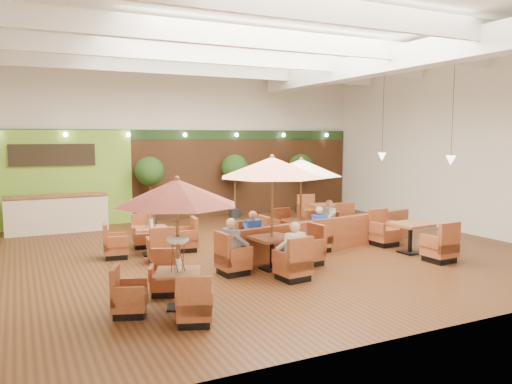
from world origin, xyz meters
TOP-DOWN VIEW (x-y plane):
  - room at (0.25, 1.22)m, footprint 14.04×14.00m
  - service_counter at (-4.40, 5.10)m, footprint 3.00×0.75m
  - booth_divider at (1.87, -0.76)m, footprint 6.09×1.24m
  - table_0 at (-3.08, -3.33)m, footprint 2.26×2.39m
  - table_1 at (-0.39, -1.75)m, footprint 2.58×2.58m
  - table_2 at (1.52, 0.20)m, footprint 2.35×2.35m
  - table_3 at (-2.48, 0.83)m, footprint 2.41×2.41m
  - table_4 at (3.54, -1.89)m, footprint 0.93×2.66m
  - table_5 at (3.58, 2.16)m, footprint 1.04×2.69m
  - topiary_0 at (-1.40, 5.30)m, footprint 0.99×0.99m
  - topiary_1 at (1.75, 5.30)m, footprint 1.00×1.00m
  - topiary_2 at (4.56, 5.30)m, footprint 0.99×0.99m
  - diner_0 at (-0.39, -2.70)m, footprint 0.42×0.38m
  - diner_1 at (-0.39, -0.80)m, footprint 0.36×0.29m
  - diner_2 at (-1.33, -1.75)m, footprint 0.36×0.41m
  - diner_3 at (1.52, -0.68)m, footprint 0.37×0.30m
  - diner_4 at (2.41, 0.20)m, footprint 0.30×0.37m

SIDE VIEW (x-z plane):
  - table_5 at x=3.58m, z-range -0.11..0.85m
  - table_4 at x=3.54m, z-range -0.12..0.87m
  - table_3 at x=-2.48m, z-range -0.33..1.15m
  - booth_divider at x=1.87m, z-range 0.00..0.85m
  - service_counter at x=-4.40m, z-range -0.01..1.17m
  - diner_3 at x=1.52m, z-range 0.37..1.10m
  - diner_4 at x=2.41m, z-range 0.37..1.11m
  - diner_1 at x=-0.39m, z-range 0.37..1.11m
  - diner_0 at x=-0.39m, z-range 0.36..1.14m
  - diner_2 at x=-1.33m, z-range 0.36..1.14m
  - table_0 at x=-3.08m, z-range 0.50..2.82m
  - table_2 at x=1.52m, z-range 0.45..2.88m
  - topiary_2 at x=4.56m, z-range 0.56..2.87m
  - topiary_0 at x=-1.40m, z-range 0.57..2.87m
  - topiary_1 at x=1.75m, z-range 0.57..2.91m
  - table_1 at x=-0.39m, z-range 0.47..3.06m
  - room at x=0.25m, z-range 0.87..6.39m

